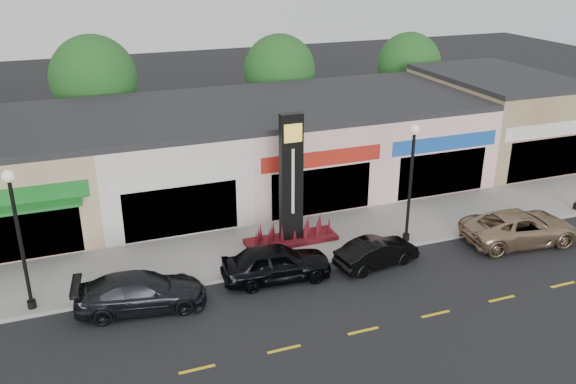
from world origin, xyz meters
The scene contains 18 objects.
ground centered at (0.00, 0.00, 0.00)m, with size 120.00×120.00×0.00m, color black.
sidewalk centered at (0.00, 4.35, 0.07)m, with size 52.00×4.30×0.15m, color gray.
curb centered at (0.00, 2.10, 0.07)m, with size 52.00×0.20×0.15m, color gray.
shop_beige centered at (-8.50, 11.46, 2.40)m, with size 7.00×10.85×4.80m.
shop_cream centered at (-1.50, 11.47, 2.40)m, with size 7.00×10.01×4.80m.
shop_pink_w centered at (5.50, 11.47, 2.40)m, with size 7.00×10.01×4.80m.
shop_pink_e centered at (12.50, 11.47, 2.40)m, with size 7.00×10.01×4.80m.
shop_tan centered at (19.50, 11.48, 2.65)m, with size 7.00×10.01×5.30m.
tree_rear_west centered at (-4.00, 19.50, 5.22)m, with size 5.20×5.20×7.83m.
tree_rear_mid centered at (8.00, 19.50, 4.88)m, with size 4.80×4.80×7.29m.
tree_rear_east centered at (18.00, 19.50, 4.63)m, with size 4.60×4.60×6.94m.
lamp_west_near centered at (-8.00, 2.50, 3.48)m, with size 0.44×0.44×5.47m.
lamp_east_near centered at (8.00, 2.50, 3.48)m, with size 0.44×0.44×5.47m.
pylon_sign centered at (3.00, 4.20, 2.27)m, with size 4.20×1.30×6.00m.
car_dark_sedan centered at (-4.13, 1.25, 0.70)m, with size 4.84×1.97×1.40m, color black.
car_black_sedan centered at (1.33, 1.49, 0.76)m, with size 4.45×1.79×1.52m, color black.
car_black_conv centered at (5.71, 1.10, 0.61)m, with size 3.71×1.29×1.22m, color black.
car_gold_suv centered at (12.90, 0.73, 0.75)m, with size 5.37×2.47×1.49m, color #9C8163.
Camera 1 is at (-5.89, -19.06, 12.74)m, focal length 38.00 mm.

